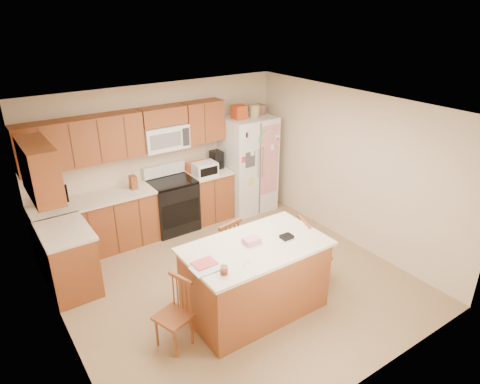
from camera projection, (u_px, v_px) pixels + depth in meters
ground at (234, 281)px, 6.18m from camera, size 4.50×4.50×0.00m
room_shell at (234, 190)px, 5.59m from camera, size 4.60×4.60×2.52m
cabinetry at (118, 197)px, 6.65m from camera, size 3.36×1.56×2.15m
stove at (172, 204)px, 7.44m from camera, size 0.76×0.65×1.13m
refrigerator at (248, 163)px, 8.03m from camera, size 0.90×0.79×2.04m
island at (255, 278)px, 5.42m from camera, size 1.81×1.04×1.06m
windsor_chair_left at (175, 315)px, 4.89m from camera, size 0.46×0.47×0.87m
windsor_chair_back at (223, 252)px, 6.03m from camera, size 0.49×0.48×0.98m
windsor_chair_right at (312, 252)px, 6.02m from camera, size 0.52×0.54×0.98m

